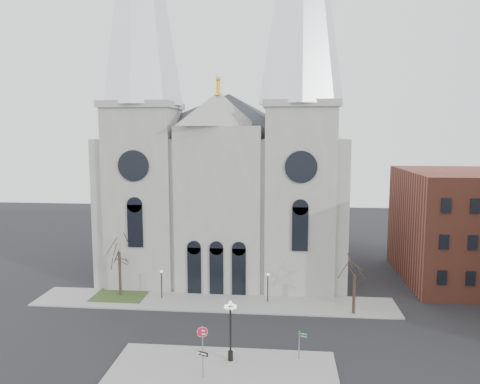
# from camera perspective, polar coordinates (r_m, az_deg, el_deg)

# --- Properties ---
(ground) EXTENTS (160.00, 160.00, 0.00)m
(ground) POSITION_cam_1_polar(r_m,az_deg,el_deg) (43.49, -5.54, -18.35)
(ground) COLOR black
(ground) RESTS_ON ground
(sidewalk_near) EXTENTS (18.00, 10.00, 0.14)m
(sidewalk_near) POSITION_cam_1_polar(r_m,az_deg,el_deg) (38.63, -2.34, -21.71)
(sidewalk_near) COLOR gray
(sidewalk_near) RESTS_ON ground
(sidewalk_far) EXTENTS (40.00, 6.00, 0.14)m
(sidewalk_far) POSITION_cam_1_polar(r_m,az_deg,el_deg) (53.44, -3.24, -13.23)
(sidewalk_far) COLOR gray
(sidewalk_far) RESTS_ON ground
(grass_patch) EXTENTS (6.00, 5.00, 0.18)m
(grass_patch) POSITION_cam_1_polar(r_m,az_deg,el_deg) (56.96, -14.35, -12.11)
(grass_patch) COLOR #2E451D
(grass_patch) RESTS_ON ground
(cathedral) EXTENTS (33.00, 26.66, 54.00)m
(cathedral) POSITION_cam_1_polar(r_m,az_deg,el_deg) (61.80, -1.70, 6.99)
(cathedral) COLOR gray
(cathedral) RESTS_ON ground
(bg_building_brick) EXTENTS (14.00, 18.00, 14.00)m
(bg_building_brick) POSITION_cam_1_polar(r_m,az_deg,el_deg) (65.53, 25.32, -3.79)
(bg_building_brick) COLOR brown
(bg_building_brick) RESTS_ON ground
(tree_left) EXTENTS (3.20, 3.20, 7.50)m
(tree_left) POSITION_cam_1_polar(r_m,az_deg,el_deg) (55.40, -14.52, -6.74)
(tree_left) COLOR black
(tree_left) RESTS_ON ground
(tree_right) EXTENTS (3.20, 3.20, 6.00)m
(tree_right) POSITION_cam_1_polar(r_m,az_deg,el_deg) (50.12, 13.81, -9.53)
(tree_right) COLOR black
(tree_right) RESTS_ON ground
(ped_lamp_left) EXTENTS (0.32, 0.32, 3.26)m
(ped_lamp_left) POSITION_cam_1_polar(r_m,az_deg,el_deg) (54.35, -9.55, -10.45)
(ped_lamp_left) COLOR black
(ped_lamp_left) RESTS_ON sidewalk_far
(ped_lamp_right) EXTENTS (0.32, 0.32, 3.26)m
(ped_lamp_right) POSITION_cam_1_polar(r_m,az_deg,el_deg) (52.63, 3.42, -10.95)
(ped_lamp_right) COLOR black
(ped_lamp_right) RESTS_ON sidewalk_far
(stop_sign) EXTENTS (0.93, 0.21, 2.63)m
(stop_sign) POSITION_cam_1_polar(r_m,az_deg,el_deg) (40.84, -4.59, -17.01)
(stop_sign) COLOR slate
(stop_sign) RESTS_ON sidewalk_near
(globe_lamp) EXTENTS (1.43, 1.43, 5.10)m
(globe_lamp) POSITION_cam_1_polar(r_m,az_deg,el_deg) (39.57, -1.18, -15.69)
(globe_lamp) COLOR black
(globe_lamp) RESTS_ON sidewalk_near
(one_way_sign) EXTENTS (0.88, 0.40, 2.15)m
(one_way_sign) POSITION_cam_1_polar(r_m,az_deg,el_deg) (38.02, -4.55, -19.62)
(one_way_sign) COLOR slate
(one_way_sign) RESTS_ON sidewalk_near
(street_name_sign) EXTENTS (0.73, 0.32, 2.42)m
(street_name_sign) POSITION_cam_1_polar(r_m,az_deg,el_deg) (40.80, 7.34, -17.76)
(street_name_sign) COLOR slate
(street_name_sign) RESTS_ON sidewalk_near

